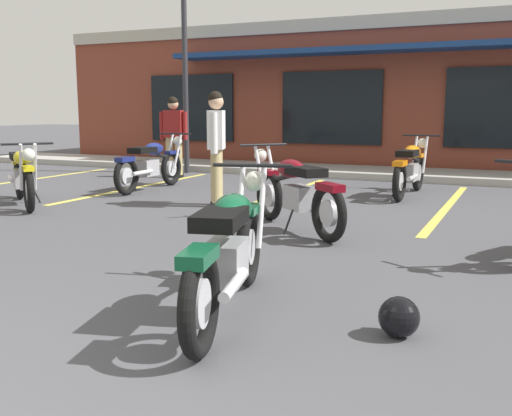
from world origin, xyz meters
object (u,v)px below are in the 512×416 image
at_px(person_in_black_shirt, 216,141).
at_px(helmet_on_pavement, 399,317).
at_px(motorcycle_foreground_classic, 229,249).
at_px(motorcycle_green_cafe_racer, 296,191).
at_px(parking_lot_lamp_post, 182,20).
at_px(person_in_shorts_foreground, 174,132).
at_px(motorcycle_blue_standard, 151,164).
at_px(motorcycle_silver_naked, 23,175).
at_px(motorcycle_red_sportbike, 410,168).

bearing_deg(person_in_black_shirt, helmet_on_pavement, -49.61).
distance_m(motorcycle_foreground_classic, motorcycle_green_cafe_racer, 3.01).
distance_m(motorcycle_green_cafe_racer, parking_lot_lamp_post, 7.28).
bearing_deg(person_in_shorts_foreground, person_in_black_shirt, -48.56).
bearing_deg(parking_lot_lamp_post, motorcycle_blue_standard, -70.83).
distance_m(motorcycle_silver_naked, motorcycle_green_cafe_racer, 4.31).
xyz_separation_m(motorcycle_green_cafe_racer, parking_lot_lamp_post, (-4.52, 4.94, 2.84)).
bearing_deg(motorcycle_blue_standard, person_in_shorts_foreground, 110.02).
bearing_deg(motorcycle_green_cafe_racer, person_in_black_shirt, 144.53).
distance_m(motorcycle_red_sportbike, helmet_on_pavement, 6.42).
bearing_deg(parking_lot_lamp_post, motorcycle_silver_naked, -87.46).
xyz_separation_m(person_in_shorts_foreground, parking_lot_lamp_post, (-0.25, 0.82, 2.35)).
xyz_separation_m(motorcycle_foreground_classic, parking_lot_lamp_post, (-5.15, 7.88, 2.84)).
relative_size(motorcycle_blue_standard, helmet_on_pavement, 8.11).
distance_m(motorcycle_red_sportbike, parking_lot_lamp_post, 6.14).
xyz_separation_m(motorcycle_green_cafe_racer, person_in_black_shirt, (-1.70, 1.21, 0.49)).
distance_m(motorcycle_green_cafe_racer, person_in_black_shirt, 2.14).
height_order(motorcycle_red_sportbike, helmet_on_pavement, motorcycle_red_sportbike).
distance_m(motorcycle_foreground_classic, person_in_shorts_foreground, 8.61).
bearing_deg(motorcycle_blue_standard, motorcycle_green_cafe_racer, -32.49).
height_order(motorcycle_blue_standard, helmet_on_pavement, motorcycle_blue_standard).
bearing_deg(motorcycle_foreground_classic, motorcycle_green_cafe_racer, 102.02).
bearing_deg(motorcycle_blue_standard, motorcycle_red_sportbike, 14.81).
bearing_deg(motorcycle_green_cafe_racer, motorcycle_silver_naked, 179.56).
relative_size(person_in_shorts_foreground, parking_lot_lamp_post, 0.33).
height_order(motorcycle_foreground_classic, person_in_shorts_foreground, person_in_shorts_foreground).
bearing_deg(motorcycle_red_sportbike, person_in_shorts_foreground, 172.13).
height_order(person_in_shorts_foreground, parking_lot_lamp_post, parking_lot_lamp_post).
bearing_deg(person_in_black_shirt, motorcycle_green_cafe_racer, -35.47).
bearing_deg(person_in_shorts_foreground, helmet_on_pavement, -49.17).
xyz_separation_m(motorcycle_silver_naked, motorcycle_green_cafe_racer, (4.31, -0.03, 0.00)).
distance_m(motorcycle_blue_standard, person_in_black_shirt, 2.25).
height_order(motorcycle_green_cafe_racer, parking_lot_lamp_post, parking_lot_lamp_post).
xyz_separation_m(motorcycle_silver_naked, helmet_on_pavement, (6.09, -2.92, -0.33)).
xyz_separation_m(motorcycle_green_cafe_racer, person_in_shorts_foreground, (-4.27, 4.12, 0.49)).
xyz_separation_m(motorcycle_silver_naked, person_in_shorts_foreground, (0.04, 4.09, 0.49)).
bearing_deg(person_in_black_shirt, motorcycle_foreground_classic, -60.77).
xyz_separation_m(motorcycle_foreground_classic, person_in_shorts_foreground, (-4.90, 7.07, 0.49)).
bearing_deg(person_in_black_shirt, motorcycle_silver_naked, -155.77).
height_order(motorcycle_blue_standard, parking_lot_lamp_post, parking_lot_lamp_post).
xyz_separation_m(motorcycle_red_sportbike, parking_lot_lamp_post, (-5.24, 1.51, 2.84)).
bearing_deg(motorcycle_green_cafe_racer, motorcycle_red_sportbike, 78.30).
relative_size(motorcycle_blue_standard, motorcycle_green_cafe_racer, 1.22).
bearing_deg(motorcycle_green_cafe_racer, helmet_on_pavement, -58.23).
bearing_deg(motorcycle_green_cafe_racer, parking_lot_lamp_post, 132.47).
xyz_separation_m(motorcycle_red_sportbike, motorcycle_silver_naked, (-5.02, -3.40, 0.00)).
height_order(motorcycle_foreground_classic, motorcycle_blue_standard, same).
xyz_separation_m(motorcycle_red_sportbike, person_in_black_shirt, (-2.41, -2.23, 0.49)).
xyz_separation_m(motorcycle_red_sportbike, helmet_on_pavement, (1.07, -6.32, -0.33)).
distance_m(helmet_on_pavement, parking_lot_lamp_post, 10.54).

